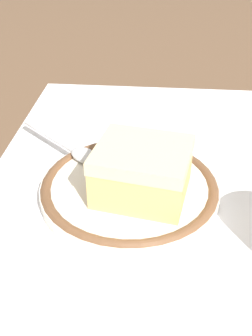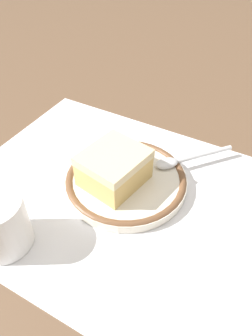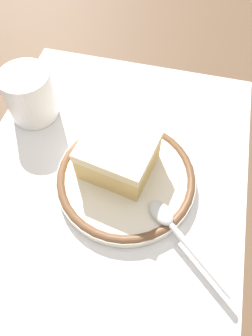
% 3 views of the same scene
% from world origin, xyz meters
% --- Properties ---
extents(ground_plane, '(2.40, 2.40, 0.00)m').
position_xyz_m(ground_plane, '(0.00, 0.00, 0.00)').
color(ground_plane, brown).
extents(placemat, '(0.52, 0.37, 0.00)m').
position_xyz_m(placemat, '(0.00, 0.00, 0.00)').
color(placemat, white).
rests_on(placemat, ground_plane).
extents(plate, '(0.18, 0.18, 0.02)m').
position_xyz_m(plate, '(-0.03, 0.03, 0.01)').
color(plate, silver).
rests_on(plate, placemat).
extents(cake_slice, '(0.09, 0.10, 0.05)m').
position_xyz_m(cake_slice, '(-0.04, 0.01, 0.04)').
color(cake_slice, '#DBB76B').
rests_on(cake_slice, plate).
extents(spoon, '(0.10, 0.11, 0.01)m').
position_xyz_m(spoon, '(0.03, 0.10, 0.02)').
color(spoon, silver).
rests_on(spoon, plate).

